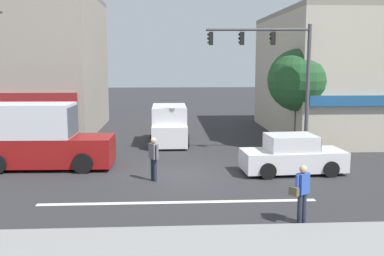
# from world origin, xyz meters

# --- Properties ---
(ground_plane) EXTENTS (120.00, 120.00, 0.00)m
(ground_plane) POSITION_xyz_m (0.00, 0.00, 0.00)
(ground_plane) COLOR #2B2B2D
(lane_marking_stripe) EXTENTS (9.00, 0.24, 0.01)m
(lane_marking_stripe) POSITION_xyz_m (0.00, -3.50, 0.00)
(lane_marking_stripe) COLOR silver
(lane_marking_stripe) RESTS_ON ground
(building_right_corner) EXTENTS (10.45, 12.15, 7.44)m
(building_right_corner) POSITION_xyz_m (11.53, 9.95, 3.72)
(building_right_corner) COLOR #B7AD99
(building_right_corner) RESTS_ON ground
(street_tree) EXTENTS (3.21, 3.21, 5.16)m
(street_tree) POSITION_xyz_m (6.43, 5.21, 3.53)
(street_tree) COLOR #4C3823
(street_tree) RESTS_ON ground
(traffic_light_mast) EXTENTS (4.88, 0.56, 6.20)m
(traffic_light_mast) POSITION_xyz_m (4.99, 3.41, 4.30)
(traffic_light_mast) COLOR #47474C
(traffic_light_mast) RESTS_ON ground
(van_crossing_center) EXTENTS (2.05, 4.61, 2.11)m
(van_crossing_center) POSITION_xyz_m (-0.19, 6.98, 1.01)
(van_crossing_center) COLOR silver
(van_crossing_center) RESTS_ON ground
(box_truck_parked_curbside) EXTENTS (5.65, 2.36, 2.75)m
(box_truck_parked_curbside) POSITION_xyz_m (-5.67, 1.57, 1.25)
(box_truck_parked_curbside) COLOR maroon
(box_truck_parked_curbside) RESTS_ON ground
(sedan_approaching_near) EXTENTS (4.20, 2.07, 1.58)m
(sedan_approaching_near) POSITION_xyz_m (4.73, 0.09, 0.71)
(sedan_approaching_near) COLOR silver
(sedan_approaching_near) RESTS_ON ground
(pedestrian_foreground_with_bag) EXTENTS (0.66, 0.49, 1.67)m
(pedestrian_foreground_with_bag) POSITION_xyz_m (3.39, -5.58, 0.95)
(pedestrian_foreground_with_bag) COLOR #232838
(pedestrian_foreground_with_bag) RESTS_ON ground
(pedestrian_mid_crossing) EXTENTS (0.39, 0.48, 1.67)m
(pedestrian_mid_crossing) POSITION_xyz_m (-0.85, -0.81, 0.95)
(pedestrian_mid_crossing) COLOR #232838
(pedestrian_mid_crossing) RESTS_ON ground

